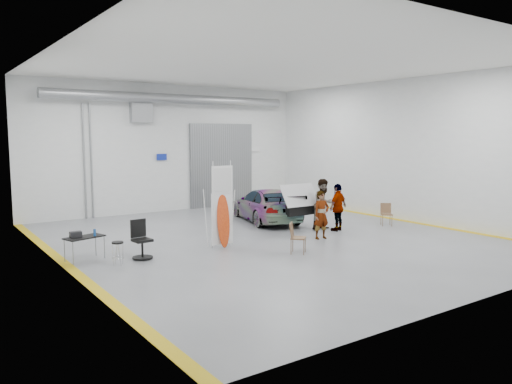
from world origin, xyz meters
TOP-DOWN VIEW (x-y plane):
  - ground at (0.00, 0.00)m, footprint 16.00×16.00m
  - room_shell at (0.24, 2.22)m, footprint 14.02×16.18m
  - sedan_car at (1.99, 2.97)m, footprint 3.11×5.09m
  - person_a at (1.46, -1.10)m, footprint 0.66×0.46m
  - person_b at (2.72, 0.18)m, footprint 1.01×0.80m
  - person_c at (2.98, -0.34)m, footprint 1.12×0.69m
  - surfboard_display at (-2.08, -0.28)m, footprint 0.80×0.23m
  - folding_chair_near at (-0.61, -2.32)m, footprint 0.63×0.71m
  - folding_chair_far at (5.36, -0.66)m, footprint 0.59×0.65m
  - shop_stool at (-5.65, -0.51)m, footprint 0.34×0.34m
  - work_table at (-6.31, 0.60)m, footprint 1.21×0.83m
  - office_chair at (-4.82, -0.17)m, footprint 0.61×0.61m
  - trunk_lid at (1.99, 0.85)m, footprint 1.61×0.98m

SIDE VIEW (x-z plane):
  - ground at x=0.00m, z-range 0.00..0.00m
  - folding_chair_far at x=5.36m, z-range -0.17..0.72m
  - folding_chair_near at x=-0.61m, z-range -0.18..0.78m
  - shop_stool at x=-5.65m, z-range 0.00..0.67m
  - office_chair at x=-4.82m, z-range -0.07..1.07m
  - sedan_car at x=1.99m, z-range 0.00..1.38m
  - work_table at x=-6.31m, z-range 0.24..1.15m
  - person_a at x=1.46m, z-range 0.00..1.70m
  - person_c at x=2.98m, z-range 0.00..1.81m
  - person_b at x=2.72m, z-range 0.00..1.96m
  - surfboard_display at x=-2.08m, z-range -0.27..2.55m
  - trunk_lid at x=1.99m, z-range 1.38..1.42m
  - room_shell at x=0.24m, z-range 1.07..7.08m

